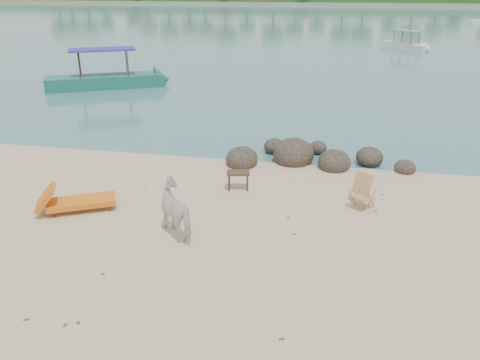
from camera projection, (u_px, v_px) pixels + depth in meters
The scene contains 10 objects.
water at pixel (326, 14), 92.14m from camera, with size 400.00×400.00×0.00m, color #356A6B.
far_shore at pixel (331, 0), 164.43m from camera, with size 420.00×90.00×1.40m, color tan.
boulders at pixel (304, 157), 16.18m from camera, with size 6.29×2.87×1.07m.
cow at pixel (179, 210), 11.41m from camera, with size 0.71×1.55×1.31m, color white.
side_table at pixel (238, 181), 14.03m from camera, with size 0.68×0.44×0.55m, color #382416, non-canonical shape.
lounge_chair at pixel (81, 199), 12.73m from camera, with size 2.24×0.78×0.67m, color orange, non-canonical shape.
deck_chair at pixel (362, 194), 12.78m from camera, with size 0.58×0.64×0.91m, color #AE7C57, non-canonical shape.
boat_near at pixel (103, 56), 27.27m from camera, with size 7.56×1.70×3.67m, color #1C6956, non-canonical shape.
boat_mid at pixel (407, 33), 43.66m from camera, with size 5.57×1.25×2.72m, color silver, non-canonical shape.
dead_leaves at pixel (214, 245), 11.13m from camera, with size 7.16×7.09×0.00m.
Camera 1 is at (2.02, -9.08, 5.79)m, focal length 35.00 mm.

